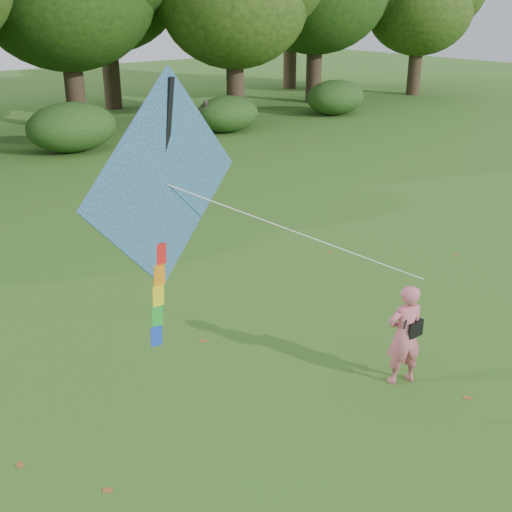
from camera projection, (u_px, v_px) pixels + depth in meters
ground at (359, 373)px, 10.19m from camera, size 100.00×100.00×0.00m
man_kite_flyer at (404, 335)px, 9.67m from camera, size 0.69×0.56×1.63m
bystander_right at (206, 118)px, 27.60m from camera, size 0.92×0.84×1.51m
crossbody_bag at (412, 327)px, 9.67m from camera, size 0.43×0.20×0.68m
flying_kite at (165, 187)px, 7.16m from camera, size 5.02×1.25×3.27m
fallen_leaves at (289, 308)px, 12.31m from camera, size 10.55×12.01×0.01m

